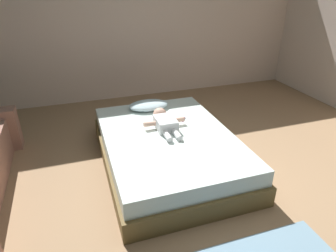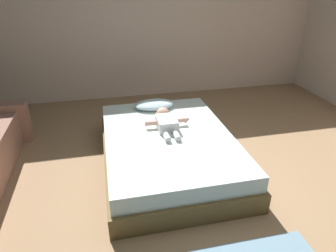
% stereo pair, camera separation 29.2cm
% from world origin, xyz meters
% --- Properties ---
extents(ground_plane, '(8.00, 8.00, 0.00)m').
position_xyz_m(ground_plane, '(0.00, 0.00, 0.00)').
color(ground_plane, '#A27D59').
extents(wall_behind_bed, '(8.00, 0.12, 2.57)m').
position_xyz_m(wall_behind_bed, '(0.00, 3.00, 1.29)').
color(wall_behind_bed, beige).
rests_on(wall_behind_bed, ground_plane).
extents(bed, '(1.44, 2.03, 0.39)m').
position_xyz_m(bed, '(-0.22, 0.66, 0.19)').
color(bed, brown).
rests_on(bed, ground_plane).
extents(pillow, '(0.52, 0.34, 0.10)m').
position_xyz_m(pillow, '(-0.24, 1.41, 0.44)').
color(pillow, silver).
rests_on(pillow, bed).
extents(baby, '(0.49, 0.63, 0.17)m').
position_xyz_m(baby, '(-0.20, 0.84, 0.46)').
color(baby, white).
rests_on(baby, bed).
extents(toothbrush, '(0.08, 0.12, 0.02)m').
position_xyz_m(toothbrush, '(0.08, 0.95, 0.40)').
color(toothbrush, '#BC389D').
rests_on(toothbrush, bed).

